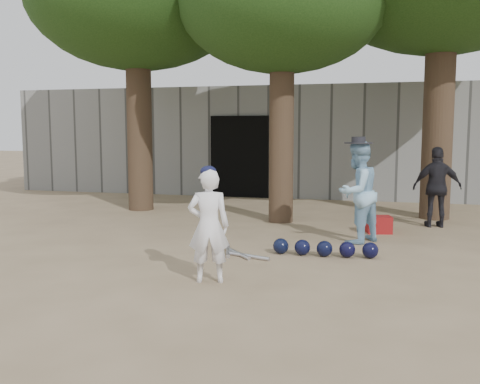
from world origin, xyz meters
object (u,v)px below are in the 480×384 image
(boy_player, at_px, (209,226))
(spectator_dark, at_px, (437,187))
(spectator_blue, at_px, (357,192))
(red_bag, at_px, (379,225))

(boy_player, xyz_separation_m, spectator_dark, (3.00, 4.58, 0.07))
(boy_player, distance_m, spectator_blue, 3.20)
(spectator_blue, bearing_deg, boy_player, 4.83)
(boy_player, bearing_deg, red_bag, -135.10)
(spectator_dark, relative_size, red_bag, 3.59)
(boy_player, height_order, spectator_dark, spectator_dark)
(spectator_blue, distance_m, red_bag, 1.20)
(boy_player, height_order, red_bag, boy_player)
(boy_player, bearing_deg, spectator_dark, -140.36)
(spectator_dark, bearing_deg, spectator_blue, 43.81)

